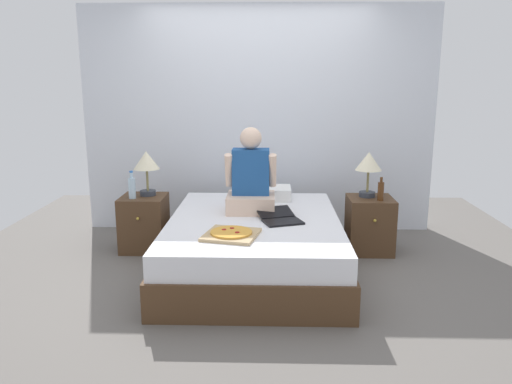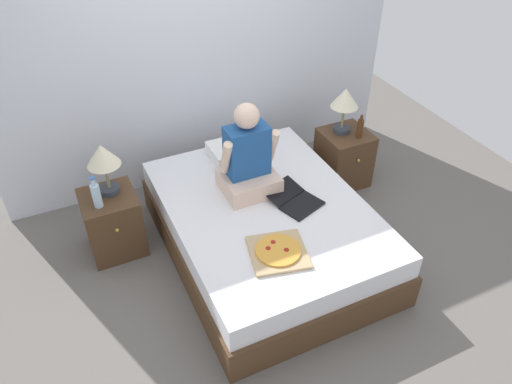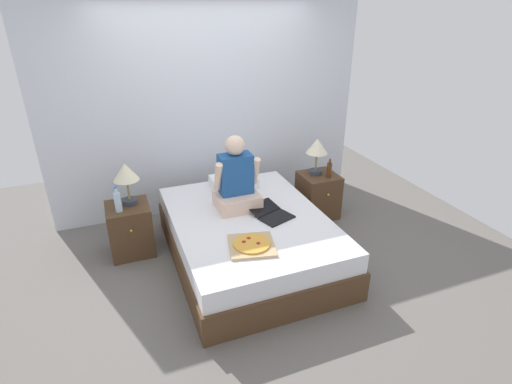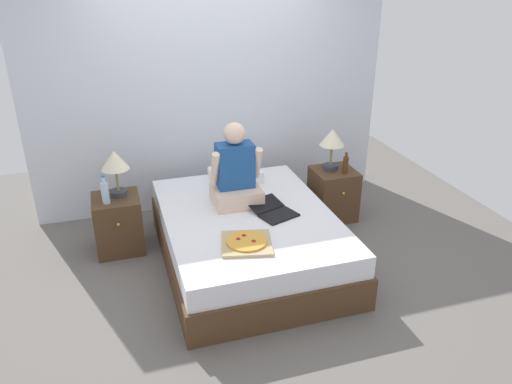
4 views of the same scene
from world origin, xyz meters
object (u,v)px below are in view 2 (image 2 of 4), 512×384
(person_seated, at_px, (248,160))
(pizza_box, at_px, (278,252))
(lamp_on_left_nightstand, at_px, (103,159))
(beer_bottle, at_px, (360,128))
(nightstand_left, at_px, (113,223))
(bed, at_px, (266,229))
(nightstand_right, at_px, (343,158))
(water_bottle, at_px, (96,195))
(laptop, at_px, (296,201))
(lamp_on_right_nightstand, at_px, (345,101))

(person_seated, distance_m, pizza_box, 0.84)
(lamp_on_left_nightstand, xyz_separation_m, person_seated, (1.06, -0.37, -0.10))
(beer_bottle, bearing_deg, nightstand_left, 177.56)
(bed, bearing_deg, person_seated, 98.86)
(nightstand_right, bearing_deg, beer_bottle, -54.99)
(nightstand_right, relative_size, person_seated, 0.71)
(water_bottle, bearing_deg, laptop, -21.27)
(bed, distance_m, water_bottle, 1.38)
(laptop, bearing_deg, nightstand_left, 154.46)
(bed, xyz_separation_m, beer_bottle, (1.21, 0.48, 0.40))
(nightstand_right, distance_m, lamp_on_right_nightstand, 0.61)
(beer_bottle, bearing_deg, lamp_on_left_nightstand, 176.28)
(water_bottle, height_order, beer_bottle, water_bottle)
(bed, relative_size, person_seated, 2.65)
(beer_bottle, bearing_deg, laptop, -150.61)
(pizza_box, bearing_deg, nightstand_left, 131.45)
(lamp_on_right_nightstand, relative_size, person_seated, 0.58)
(person_seated, xyz_separation_m, pizza_box, (-0.12, -0.78, -0.27))
(nightstand_right, bearing_deg, pizza_box, -139.78)
(lamp_on_left_nightstand, relative_size, laptop, 0.91)
(laptop, relative_size, pizza_box, 1.04)
(water_bottle, xyz_separation_m, person_seated, (1.18, -0.23, 0.12))
(water_bottle, xyz_separation_m, pizza_box, (1.05, -1.01, -0.15))
(water_bottle, distance_m, lamp_on_right_nightstand, 2.34)
(bed, xyz_separation_m, laptop, (0.23, -0.07, 0.27))
(lamp_on_left_nightstand, relative_size, beer_bottle, 1.96)
(water_bottle, bearing_deg, person_seated, -11.00)
(nightstand_left, relative_size, person_seated, 0.71)
(nightstand_right, bearing_deg, lamp_on_right_nightstand, 120.93)
(person_seated, xyz_separation_m, laptop, (0.27, -0.33, -0.27))
(bed, height_order, lamp_on_right_nightstand, lamp_on_right_nightstand)
(lamp_on_left_nightstand, bearing_deg, beer_bottle, -3.72)
(person_seated, bearing_deg, lamp_on_left_nightstand, 160.78)
(nightstand_left, height_order, laptop, laptop)
(lamp_on_left_nightstand, height_order, pizza_box, lamp_on_left_nightstand)
(nightstand_left, relative_size, beer_bottle, 2.41)
(lamp_on_left_nightstand, relative_size, water_bottle, 1.63)
(water_bottle, bearing_deg, lamp_on_right_nightstand, 3.44)
(beer_bottle, bearing_deg, pizza_box, -143.87)
(water_bottle, relative_size, beer_bottle, 1.20)
(pizza_box, bearing_deg, water_bottle, 136.14)
(lamp_on_left_nightstand, relative_size, nightstand_right, 0.81)
(laptop, distance_m, pizza_box, 0.60)
(water_bottle, bearing_deg, nightstand_right, 2.18)
(water_bottle, relative_size, pizza_box, 0.58)
(pizza_box, bearing_deg, laptop, 48.93)
(lamp_on_left_nightstand, bearing_deg, nightstand_left, -128.63)
(lamp_on_right_nightstand, bearing_deg, nightstand_left, -178.72)
(bed, xyz_separation_m, pizza_box, (-0.16, -0.52, 0.27))
(laptop, xyz_separation_m, pizza_box, (-0.39, -0.45, -0.00))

